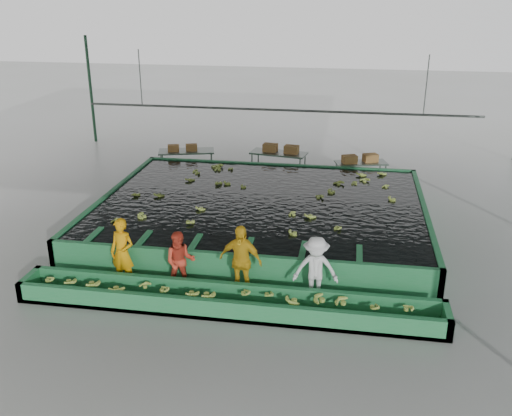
% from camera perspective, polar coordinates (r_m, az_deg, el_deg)
% --- Properties ---
extents(ground, '(80.00, 80.00, 0.00)m').
position_cam_1_polar(ground, '(16.63, -0.29, -3.83)').
color(ground, gray).
rests_on(ground, ground).
extents(shed_roof, '(20.00, 22.00, 0.04)m').
position_cam_1_polar(shed_roof, '(15.21, -0.32, 13.51)').
color(shed_roof, '#959697').
rests_on(shed_roof, shed_posts).
extents(shed_posts, '(20.00, 22.00, 5.00)m').
position_cam_1_polar(shed_posts, '(15.74, -0.31, 4.45)').
color(shed_posts, '#1E402A').
rests_on(shed_posts, ground).
extents(flotation_tank, '(10.00, 8.00, 0.90)m').
position_cam_1_polar(flotation_tank, '(17.81, 0.54, -0.51)').
color(flotation_tank, '#24723F').
rests_on(flotation_tank, ground).
extents(tank_water, '(9.70, 7.70, 0.00)m').
position_cam_1_polar(tank_water, '(17.67, 0.54, 0.70)').
color(tank_water, black).
rests_on(tank_water, flotation_tank).
extents(sorting_trough, '(10.00, 1.00, 0.50)m').
position_cam_1_polar(sorting_trough, '(13.39, -2.98, -9.28)').
color(sorting_trough, '#24723F').
rests_on(sorting_trough, ground).
extents(cableway_rail, '(0.08, 0.08, 14.00)m').
position_cam_1_polar(cableway_rail, '(20.42, 2.14, 9.77)').
color(cableway_rail, '#59605B').
rests_on(cableway_rail, shed_roof).
extents(rail_hanger_left, '(0.04, 0.04, 2.00)m').
position_cam_1_polar(rail_hanger_left, '(21.47, -11.50, 12.65)').
color(rail_hanger_left, '#59605B').
rests_on(rail_hanger_left, shed_roof).
extents(rail_hanger_right, '(0.04, 0.04, 2.00)m').
position_cam_1_polar(rail_hanger_right, '(20.22, 16.68, 11.69)').
color(rail_hanger_right, '#59605B').
rests_on(rail_hanger_right, shed_roof).
extents(worker_a, '(0.72, 0.55, 1.78)m').
position_cam_1_polar(worker_a, '(14.56, -13.21, -4.37)').
color(worker_a, orange).
rests_on(worker_a, ground).
extents(worker_b, '(0.87, 0.74, 1.54)m').
position_cam_1_polar(worker_b, '(14.13, -7.59, -5.31)').
color(worker_b, red).
rests_on(worker_b, ground).
extents(worker_c, '(1.13, 0.62, 1.83)m').
position_cam_1_polar(worker_c, '(13.73, -1.56, -5.29)').
color(worker_c, gold).
rests_on(worker_c, ground).
extents(worker_d, '(1.11, 0.69, 1.66)m').
position_cam_1_polar(worker_d, '(13.56, 5.98, -6.15)').
color(worker_d, silver).
rests_on(worker_d, ground).
extents(packing_table_left, '(2.33, 1.41, 0.99)m').
position_cam_1_polar(packing_table_left, '(23.06, -6.93, 4.55)').
color(packing_table_left, '#59605B').
rests_on(packing_table_left, ground).
extents(packing_table_mid, '(2.29, 1.23, 0.99)m').
position_cam_1_polar(packing_table_mid, '(22.65, 2.26, 4.38)').
color(packing_table_mid, '#59605B').
rests_on(packing_table_mid, ground).
extents(packing_table_right, '(2.06, 1.24, 0.88)m').
position_cam_1_polar(packing_table_right, '(22.10, 10.39, 3.46)').
color(packing_table_right, '#59605B').
rests_on(packing_table_right, ground).
extents(box_stack_left, '(1.20, 0.66, 0.25)m').
position_cam_1_polar(box_stack_left, '(22.88, -7.35, 5.69)').
color(box_stack_left, olive).
rests_on(box_stack_left, packing_table_left).
extents(box_stack_mid, '(1.45, 0.59, 0.30)m').
position_cam_1_polar(box_stack_mid, '(22.52, 2.49, 5.59)').
color(box_stack_mid, olive).
rests_on(box_stack_mid, packing_table_mid).
extents(box_stack_right, '(1.41, 0.88, 0.29)m').
position_cam_1_polar(box_stack_right, '(21.93, 10.33, 4.52)').
color(box_stack_right, olive).
rests_on(box_stack_right, packing_table_right).
extents(floating_bananas, '(9.38, 6.39, 0.13)m').
position_cam_1_polar(floating_bananas, '(18.41, 0.94, 1.56)').
color(floating_bananas, '#98B142').
rests_on(floating_bananas, tank_water).
extents(trough_bananas, '(9.04, 0.60, 0.12)m').
position_cam_1_polar(trough_bananas, '(13.31, -2.99, -8.72)').
color(trough_bananas, '#98B142').
rests_on(trough_bananas, sorting_trough).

